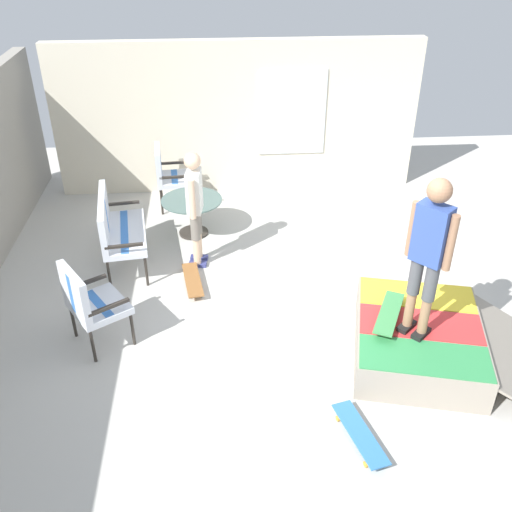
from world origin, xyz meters
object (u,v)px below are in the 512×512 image
object	(u,v)px
person_watching	(195,202)
patio_chair_by_wall	(88,300)
patio_bench	(115,226)
skate_ramp	(420,339)
patio_table	(192,209)
skateboard_by_bench	(193,280)
person_skater	(429,248)
patio_chair_near_house	(167,172)
skateboard_spare	(360,434)
skateboard_on_ramp	(389,314)

from	to	relation	value
person_watching	patio_chair_by_wall	bearing A→B (deg)	145.06
patio_bench	skate_ramp	bearing A→B (deg)	-120.97
patio_table	skateboard_by_bench	bearing A→B (deg)	-179.55
person_skater	skateboard_by_bench	xyz separation A→B (m)	(1.65, 2.37, -1.36)
skate_ramp	person_watching	distance (m)	3.30
patio_chair_near_house	patio_table	bearing A→B (deg)	-156.70
patio_table	skateboard_by_bench	world-z (taller)	patio_table
skateboard_by_bench	skateboard_spare	size ratio (longest dim) A/B	0.99
skateboard_spare	patio_bench	bearing A→B (deg)	38.64
person_watching	skateboard_by_bench	bearing A→B (deg)	172.98
patio_table	skateboard_spare	distance (m)	4.38
patio_chair_near_house	person_watching	bearing A→B (deg)	-164.73
person_watching	skateboard_on_ramp	xyz separation A→B (m)	(-1.99, -2.09, -0.43)
skate_ramp	patio_bench	xyz separation A→B (m)	(2.12, 3.53, 0.40)
person_watching	person_skater	xyz separation A→B (m)	(-2.21, -2.30, 0.51)
patio_chair_by_wall	patio_bench	bearing A→B (deg)	-2.37
person_watching	skateboard_by_bench	xyz separation A→B (m)	(-0.56, 0.07, -0.85)
patio_chair_near_house	skateboard_on_ramp	world-z (taller)	patio_chair_near_house
patio_table	skateboard_spare	xyz separation A→B (m)	(-4.06, -1.60, -0.32)
patio_chair_by_wall	skateboard_spare	distance (m)	3.15
patio_bench	patio_chair_near_house	xyz separation A→B (m)	(1.76, -0.59, -0.00)
skate_ramp	patio_chair_by_wall	size ratio (longest dim) A/B	2.17
skateboard_by_bench	patio_chair_near_house	bearing A→B (deg)	10.15
skateboard_on_ramp	patio_chair_by_wall	bearing A→B (deg)	83.87
patio_bench	skateboard_spare	xyz separation A→B (m)	(-3.25, -2.60, -0.53)
skateboard_spare	skate_ramp	bearing A→B (deg)	-39.23
skateboard_on_ramp	patio_table	bearing A→B (deg)	37.45
person_skater	skateboard_spare	size ratio (longest dim) A/B	2.12
patio_chair_by_wall	skateboard_spare	size ratio (longest dim) A/B	1.24
patio_table	skateboard_spare	world-z (taller)	patio_table
patio_bench	person_skater	distance (m)	4.14
patio_bench	skateboard_by_bench	world-z (taller)	patio_bench
patio_chair_near_house	person_skater	distance (m)	4.94
skate_ramp	skateboard_spare	size ratio (longest dim) A/B	2.68
skateboard_spare	patio_table	bearing A→B (deg)	21.50
patio_bench	person_skater	bearing A→B (deg)	-123.47
patio_chair_near_house	person_skater	world-z (taller)	person_skater
skateboard_spare	skateboard_on_ramp	size ratio (longest dim) A/B	1.02
skateboard_spare	patio_chair_near_house	bearing A→B (deg)	21.84
person_watching	skateboard_spare	world-z (taller)	person_watching
patio_table	skateboard_spare	size ratio (longest dim) A/B	1.09
patio_bench	person_watching	world-z (taller)	person_watching
person_skater	skateboard_spare	xyz separation A→B (m)	(-1.02, 0.78, -1.36)
patio_chair_by_wall	skateboard_by_bench	xyz separation A→B (m)	(1.09, -1.08, -0.53)
skate_ramp	patio_table	distance (m)	3.87
skate_ramp	patio_chair_near_house	size ratio (longest dim) A/B	2.17
patio_bench	skateboard_spare	bearing A→B (deg)	-141.36
patio_chair_near_house	person_watching	distance (m)	1.88
skate_ramp	skateboard_spare	distance (m)	1.47
patio_table	skateboard_by_bench	size ratio (longest dim) A/B	1.10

